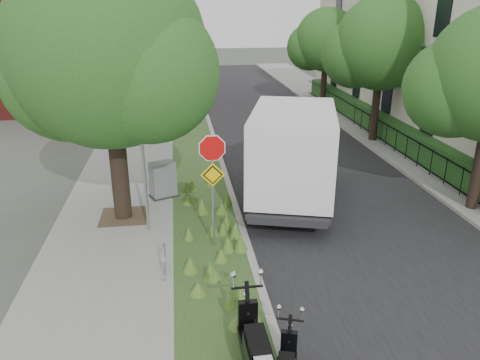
# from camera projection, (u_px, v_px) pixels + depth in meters

# --- Properties ---
(ground) EXTENTS (120.00, 120.00, 0.00)m
(ground) POSITION_uv_depth(u_px,v_px,m) (269.00, 257.00, 12.31)
(ground) COLOR #4C5147
(ground) RESTS_ON ground
(sidewalk_near) EXTENTS (3.50, 60.00, 0.12)m
(sidewalk_near) POSITION_uv_depth(u_px,v_px,m) (133.00, 150.00, 21.01)
(sidewalk_near) COLOR gray
(sidewalk_near) RESTS_ON ground
(verge) EXTENTS (2.00, 60.00, 0.12)m
(verge) POSITION_uv_depth(u_px,v_px,m) (195.00, 148.00, 21.36)
(verge) COLOR #314B20
(verge) RESTS_ON ground
(kerb_near) EXTENTS (0.20, 60.00, 0.13)m
(kerb_near) POSITION_uv_depth(u_px,v_px,m) (216.00, 147.00, 21.49)
(kerb_near) COLOR #9E9991
(kerb_near) RESTS_ON ground
(road) EXTENTS (7.00, 60.00, 0.01)m
(road) POSITION_uv_depth(u_px,v_px,m) (291.00, 145.00, 21.95)
(road) COLOR black
(road) RESTS_ON ground
(kerb_far) EXTENTS (0.20, 60.00, 0.13)m
(kerb_far) POSITION_uv_depth(u_px,v_px,m) (362.00, 141.00, 22.37)
(kerb_far) COLOR #9E9991
(kerb_far) RESTS_ON ground
(footpath_far) EXTENTS (3.20, 60.00, 0.12)m
(footpath_far) POSITION_uv_depth(u_px,v_px,m) (396.00, 140.00, 22.59)
(footpath_far) COLOR gray
(footpath_far) RESTS_ON ground
(street_tree_main) EXTENTS (6.21, 5.54, 7.66)m
(street_tree_main) POSITION_uv_depth(u_px,v_px,m) (106.00, 60.00, 12.74)
(street_tree_main) COLOR black
(street_tree_main) RESTS_ON ground
(bare_post) EXTENTS (0.08, 0.08, 4.00)m
(bare_post) POSITION_uv_depth(u_px,v_px,m) (144.00, 164.00, 12.82)
(bare_post) COLOR #A5A8AD
(bare_post) RESTS_ON ground
(bike_hoop) EXTENTS (0.06, 0.78, 0.77)m
(bike_hoop) POSITION_uv_depth(u_px,v_px,m) (164.00, 259.00, 11.24)
(bike_hoop) COLOR #A5A8AD
(bike_hoop) RESTS_ON ground
(sign_assembly) EXTENTS (0.94, 0.08, 3.22)m
(sign_assembly) POSITION_uv_depth(u_px,v_px,m) (213.00, 169.00, 11.85)
(sign_assembly) COLOR #A5A8AD
(sign_assembly) RESTS_ON ground
(fence_far) EXTENTS (0.04, 24.00, 1.00)m
(fence_far) POSITION_uv_depth(u_px,v_px,m) (377.00, 128.00, 22.25)
(fence_far) COLOR black
(fence_far) RESTS_ON ground
(hedge_far) EXTENTS (1.00, 24.00, 1.10)m
(hedge_far) POSITION_uv_depth(u_px,v_px,m) (391.00, 128.00, 22.34)
(hedge_far) COLOR #1E4318
(hedge_far) RESTS_ON footpath_far
(terrace_houses) EXTENTS (7.40, 26.40, 8.20)m
(terrace_houses) POSITION_uv_depth(u_px,v_px,m) (474.00, 51.00, 21.55)
(terrace_houses) COLOR beige
(terrace_houses) RESTS_ON ground
(brick_building) EXTENTS (9.40, 10.40, 8.30)m
(brick_building) POSITION_uv_depth(u_px,v_px,m) (59.00, 37.00, 29.98)
(brick_building) COLOR maroon
(brick_building) RESTS_ON ground
(far_tree_b) EXTENTS (4.83, 4.31, 6.56)m
(far_tree_b) POSITION_uv_depth(u_px,v_px,m) (380.00, 48.00, 20.94)
(far_tree_b) COLOR black
(far_tree_b) RESTS_ON ground
(far_tree_c) EXTENTS (4.37, 3.89, 5.93)m
(far_tree_c) POSITION_uv_depth(u_px,v_px,m) (325.00, 43.00, 28.50)
(far_tree_c) COLOR black
(far_tree_c) RESTS_ON ground
(scooter_near) EXTENTS (0.43, 2.01, 0.96)m
(scooter_near) POSITION_uv_depth(u_px,v_px,m) (255.00, 353.00, 8.10)
(scooter_near) COLOR black
(scooter_near) RESTS_ON ground
(box_truck) EXTENTS (3.93, 6.49, 2.75)m
(box_truck) POSITION_uv_depth(u_px,v_px,m) (293.00, 150.00, 15.17)
(box_truck) COLOR #262628
(box_truck) RESTS_ON ground
(utility_cabinet) EXTENTS (1.06, 0.90, 1.20)m
(utility_cabinet) POSITION_uv_depth(u_px,v_px,m) (163.00, 180.00, 15.67)
(utility_cabinet) COLOR #262628
(utility_cabinet) RESTS_ON ground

